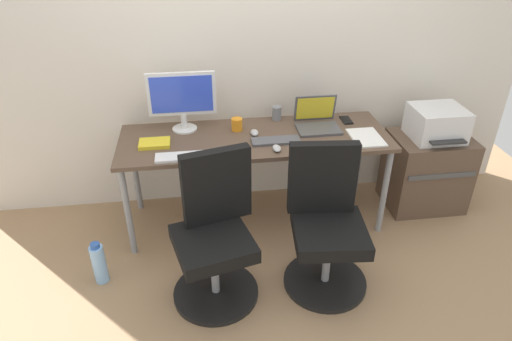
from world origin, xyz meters
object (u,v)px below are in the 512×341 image
(office_chair_left, at_px, (215,236))
(printer, at_px, (437,123))
(water_bottle_on_floor, at_px, (99,263))
(desktop_monitor, at_px, (182,97))
(open_laptop, at_px, (317,120))
(office_chair_right, at_px, (326,226))
(side_cabinet, at_px, (426,171))
(coffee_mug, at_px, (237,124))

(office_chair_left, bearing_deg, printer, 22.95)
(water_bottle_on_floor, distance_m, desktop_monitor, 1.25)
(desktop_monitor, height_order, open_laptop, desktop_monitor)
(office_chair_right, height_order, side_cabinet, office_chair_right)
(office_chair_right, relative_size, desktop_monitor, 1.96)
(side_cabinet, xyz_separation_m, printer, (0.00, -0.00, 0.42))
(side_cabinet, bearing_deg, office_chair_left, -157.03)
(coffee_mug, bearing_deg, office_chair_left, -105.26)
(side_cabinet, relative_size, desktop_monitor, 1.26)
(office_chair_left, xyz_separation_m, open_laptop, (0.81, 0.79, 0.35))
(office_chair_right, bearing_deg, open_laptop, 81.22)
(side_cabinet, bearing_deg, desktop_monitor, 175.27)
(office_chair_left, height_order, printer, office_chair_left)
(water_bottle_on_floor, bearing_deg, open_laptop, 21.87)
(office_chair_right, height_order, open_laptop, open_laptop)
(side_cabinet, bearing_deg, printer, -90.00)
(office_chair_left, xyz_separation_m, coffee_mug, (0.23, 0.83, 0.35))
(office_chair_left, height_order, office_chair_right, same)
(side_cabinet, distance_m, desktop_monitor, 2.01)
(office_chair_left, distance_m, office_chair_right, 0.69)
(printer, xyz_separation_m, open_laptop, (-0.92, 0.06, 0.05))
(printer, relative_size, desktop_monitor, 0.83)
(water_bottle_on_floor, relative_size, desktop_monitor, 0.65)
(open_laptop, bearing_deg, water_bottle_on_floor, -158.13)
(office_chair_right, bearing_deg, printer, 35.15)
(printer, distance_m, desktop_monitor, 1.91)
(water_bottle_on_floor, relative_size, open_laptop, 1.00)
(office_chair_right, bearing_deg, water_bottle_on_floor, 173.56)
(office_chair_left, relative_size, water_bottle_on_floor, 3.03)
(office_chair_right, distance_m, desktop_monitor, 1.34)
(office_chair_left, distance_m, coffee_mug, 0.92)
(printer, bearing_deg, coffee_mug, 176.45)
(water_bottle_on_floor, distance_m, coffee_mug, 1.34)
(printer, xyz_separation_m, water_bottle_on_floor, (-2.48, -0.57, -0.58))
(printer, bearing_deg, office_chair_right, -144.85)
(side_cabinet, relative_size, water_bottle_on_floor, 1.95)
(water_bottle_on_floor, bearing_deg, desktop_monitor, 50.45)
(water_bottle_on_floor, height_order, open_laptop, open_laptop)
(office_chair_left, distance_m, desktop_monitor, 1.06)
(open_laptop, bearing_deg, side_cabinet, -3.78)
(desktop_monitor, xyz_separation_m, open_laptop, (0.97, -0.10, -0.19))
(side_cabinet, xyz_separation_m, open_laptop, (-0.92, 0.06, 0.48))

